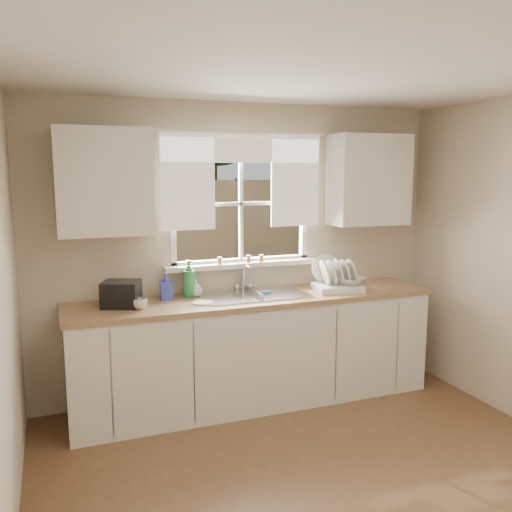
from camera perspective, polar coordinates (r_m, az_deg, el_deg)
name	(u,v)px	position (r m, az deg, el deg)	size (l,w,h in m)	color
room_walls	(374,307)	(2.87, 12.27, -5.27)	(3.62, 4.02, 2.50)	beige
ceiling	(375,54)	(2.90, 12.41, 20.04)	(3.60, 4.00, 0.02)	silver
window	(242,223)	(4.68, -1.53, 3.49)	(1.38, 0.16, 1.06)	white
curtains	(243,171)	(4.61, -1.34, 8.98)	(1.50, 0.03, 0.81)	white
base_cabinets	(255,351)	(4.60, -0.13, -10.01)	(3.00, 0.62, 0.87)	silver
countertop	(255,299)	(4.48, -0.14, -4.50)	(3.04, 0.65, 0.04)	#9A754D
upper_cabinet_left	(104,182)	(4.24, -15.71, 7.52)	(0.70, 0.33, 0.80)	silver
upper_cabinet_right	(369,180)	(5.00, 11.80, 7.84)	(0.70, 0.33, 0.80)	silver
wall_outlet	(332,264)	(5.07, 7.98, -0.79)	(0.08, 0.01, 0.12)	beige
sill_jars	(243,259)	(4.66, -1.34, -0.33)	(0.42, 0.04, 0.06)	brown
backyard	(160,91)	(11.12, -10.05, 16.76)	(20.00, 10.00, 6.13)	#335421
sink	(253,304)	(4.52, -0.28, -5.05)	(0.88, 0.52, 0.40)	#B7B7BC
dish_rack	(337,281)	(4.73, 8.51, -2.59)	(0.44, 0.36, 0.30)	white
bowl	(351,281)	(4.74, 9.97, -2.59)	(0.25, 0.25, 0.06)	beige
soap_bottle_a	(189,278)	(4.45, -7.06, -2.36)	(0.12, 0.12, 0.31)	#2B833F
soap_bottle_b	(166,286)	(4.40, -9.45, -3.12)	(0.10, 0.10, 0.22)	#3041B5
soap_bottle_c	(195,287)	(4.48, -6.44, -3.31)	(0.12, 0.12, 0.15)	#ECE5C2
saucer	(203,303)	(4.24, -5.63, -4.94)	(0.17, 0.17, 0.01)	white
cup	(140,304)	(4.14, -12.12, -4.95)	(0.11, 0.11, 0.08)	beige
black_appliance	(121,294)	(4.24, -13.99, -3.89)	(0.27, 0.23, 0.20)	black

